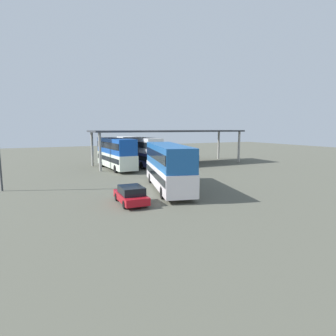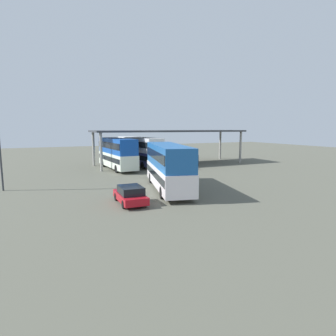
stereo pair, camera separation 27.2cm
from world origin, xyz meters
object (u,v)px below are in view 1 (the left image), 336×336
(double_decker_main, at_px, (168,165))
(double_decker_mid_row, at_px, (138,150))
(parked_hatchback, at_px, (131,195))
(double_decker_near_canopy, at_px, (116,152))

(double_decker_main, bearing_deg, double_decker_mid_row, 3.37)
(parked_hatchback, height_order, double_decker_near_canopy, double_decker_near_canopy)
(double_decker_main, xyz_separation_m, double_decker_mid_row, (3.13, 16.93, 0.05))
(double_decker_near_canopy, relative_size, double_decker_mid_row, 0.89)
(parked_hatchback, relative_size, double_decker_near_canopy, 0.38)
(parked_hatchback, distance_m, double_decker_mid_row, 21.75)
(parked_hatchback, distance_m, double_decker_near_canopy, 18.55)
(parked_hatchback, height_order, double_decker_mid_row, double_decker_mid_row)
(double_decker_near_canopy, distance_m, double_decker_mid_row, 4.54)
(double_decker_main, height_order, parked_hatchback, double_decker_main)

